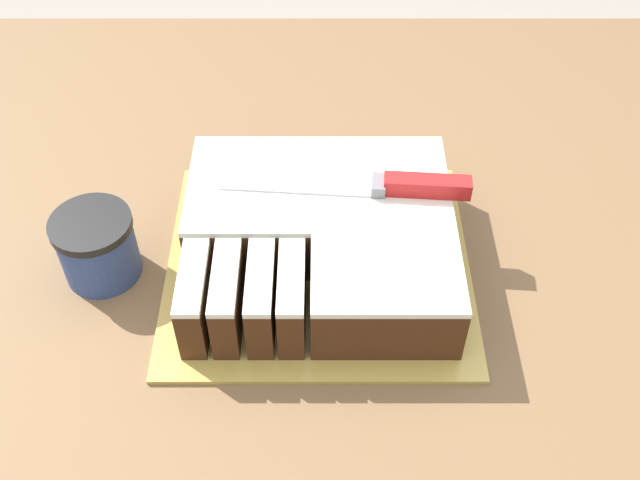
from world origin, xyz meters
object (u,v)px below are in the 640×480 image
object	(u,v)px
cake_board	(320,264)
knife	(396,186)
coffee_cup	(99,246)
cake	(324,237)

from	to	relation	value
cake_board	knife	xyz separation A→B (m)	(0.09, 0.04, 0.09)
knife	coffee_cup	xyz separation A→B (m)	(-0.35, -0.05, -0.05)
cake	coffee_cup	size ratio (longest dim) A/B	3.28
knife	coffee_cup	distance (m)	0.35
cake_board	coffee_cup	xyz separation A→B (m)	(-0.26, -0.01, 0.04)
knife	coffee_cup	size ratio (longest dim) A/B	3.11
cake_board	cake	world-z (taller)	cake
cake_board	knife	size ratio (longest dim) A/B	1.24
cake	knife	bearing A→B (deg)	23.29
knife	coffee_cup	world-z (taller)	knife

